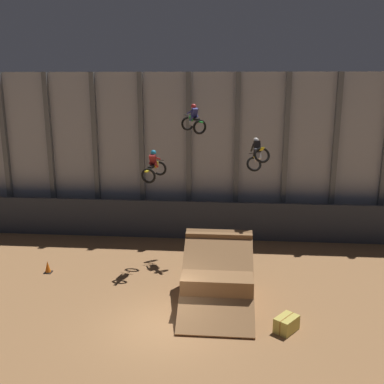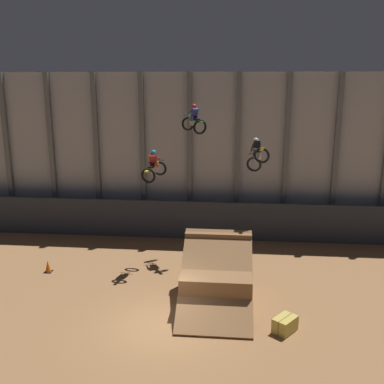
{
  "view_description": "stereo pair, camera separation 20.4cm",
  "coord_description": "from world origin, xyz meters",
  "px_view_note": "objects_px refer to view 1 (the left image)",
  "views": [
    {
      "loc": [
        2.4,
        -14.86,
        8.98
      ],
      "look_at": [
        0.59,
        6.1,
        3.67
      ],
      "focal_mm": 42.0,
      "sensor_mm": 36.0,
      "label": 1
    },
    {
      "loc": [
        2.61,
        -14.85,
        8.98
      ],
      "look_at": [
        0.59,
        6.1,
        3.67
      ],
      "focal_mm": 42.0,
      "sensor_mm": 36.0,
      "label": 2
    }
  ],
  "objects_px": {
    "dirt_ramp": "(218,278)",
    "rider_bike_center_air": "(194,121)",
    "hay_bale_trackside": "(286,324)",
    "traffic_cone_near_ramp": "(48,267)",
    "rider_bike_right_air": "(257,155)",
    "rider_bike_left_air": "(154,167)"
  },
  "relations": [
    {
      "from": "dirt_ramp",
      "to": "rider_bike_center_air",
      "type": "bearing_deg",
      "value": 105.06
    },
    {
      "from": "rider_bike_center_air",
      "to": "hay_bale_trackside",
      "type": "xyz_separation_m",
      "value": [
        4.06,
        -7.78,
        -6.66
      ]
    },
    {
      "from": "dirt_ramp",
      "to": "hay_bale_trackside",
      "type": "xyz_separation_m",
      "value": [
        2.6,
        -2.35,
        -0.64
      ]
    },
    {
      "from": "hay_bale_trackside",
      "to": "dirt_ramp",
      "type": "bearing_deg",
      "value": 137.84
    },
    {
      "from": "rider_bike_center_air",
      "to": "traffic_cone_near_ramp",
      "type": "distance_m",
      "value": 10.09
    },
    {
      "from": "dirt_ramp",
      "to": "rider_bike_center_air",
      "type": "height_order",
      "value": "rider_bike_center_air"
    },
    {
      "from": "rider_bike_center_air",
      "to": "rider_bike_right_air",
      "type": "xyz_separation_m",
      "value": [
        3.12,
        -2.21,
        -1.33
      ]
    },
    {
      "from": "rider_bike_center_air",
      "to": "traffic_cone_near_ramp",
      "type": "height_order",
      "value": "rider_bike_center_air"
    },
    {
      "from": "dirt_ramp",
      "to": "rider_bike_left_air",
      "type": "distance_m",
      "value": 6.17
    },
    {
      "from": "rider_bike_center_air",
      "to": "hay_bale_trackside",
      "type": "relative_size",
      "value": 1.61
    },
    {
      "from": "traffic_cone_near_ramp",
      "to": "hay_bale_trackside",
      "type": "bearing_deg",
      "value": -21.37
    },
    {
      "from": "rider_bike_left_air",
      "to": "hay_bale_trackside",
      "type": "bearing_deg",
      "value": -32.36
    },
    {
      "from": "hay_bale_trackside",
      "to": "traffic_cone_near_ramp",
      "type": "bearing_deg",
      "value": 158.63
    },
    {
      "from": "traffic_cone_near_ramp",
      "to": "rider_bike_right_air",
      "type": "bearing_deg",
      "value": 7.9
    },
    {
      "from": "traffic_cone_near_ramp",
      "to": "rider_bike_left_air",
      "type": "bearing_deg",
      "value": 18.05
    },
    {
      "from": "dirt_ramp",
      "to": "rider_bike_center_air",
      "type": "xyz_separation_m",
      "value": [
        -1.46,
        5.43,
        6.02
      ]
    },
    {
      "from": "rider_bike_center_air",
      "to": "rider_bike_right_air",
      "type": "distance_m",
      "value": 4.05
    },
    {
      "from": "rider_bike_left_air",
      "to": "rider_bike_center_air",
      "type": "relative_size",
      "value": 1.05
    },
    {
      "from": "dirt_ramp",
      "to": "rider_bike_right_air",
      "type": "height_order",
      "value": "rider_bike_right_air"
    },
    {
      "from": "rider_bike_center_air",
      "to": "traffic_cone_near_ramp",
      "type": "bearing_deg",
      "value": 177.74
    },
    {
      "from": "dirt_ramp",
      "to": "traffic_cone_near_ramp",
      "type": "distance_m",
      "value": 8.38
    },
    {
      "from": "rider_bike_left_air",
      "to": "rider_bike_center_air",
      "type": "height_order",
      "value": "rider_bike_center_air"
    }
  ]
}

